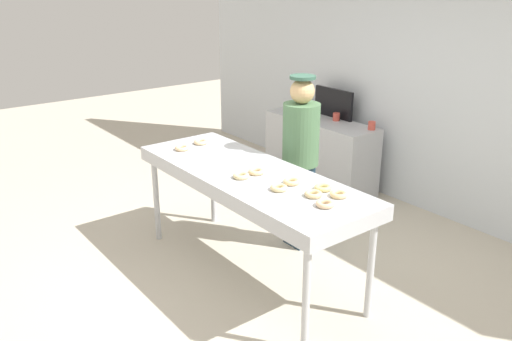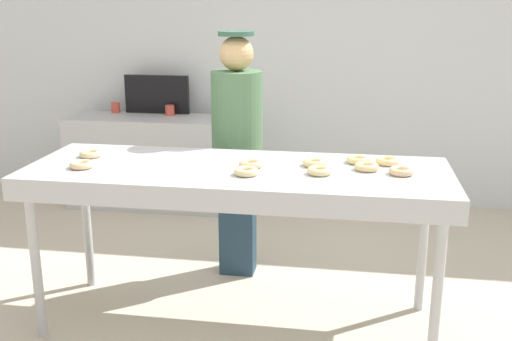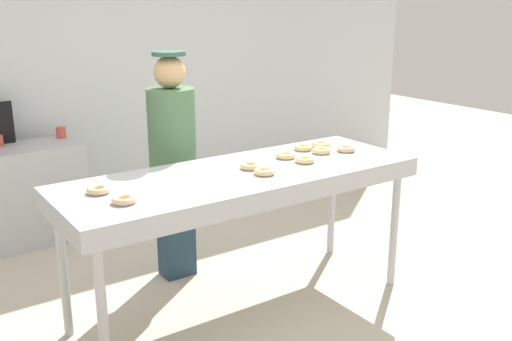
% 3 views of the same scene
% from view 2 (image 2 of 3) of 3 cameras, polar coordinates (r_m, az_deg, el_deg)
% --- Properties ---
extents(ground_plane, '(16.00, 16.00, 0.00)m').
position_cam_2_polar(ground_plane, '(3.80, -1.66, -14.08)').
color(ground_plane, beige).
extents(back_wall, '(8.00, 0.12, 3.05)m').
position_cam_2_polar(back_wall, '(5.76, 2.93, 12.12)').
color(back_wall, silver).
rests_on(back_wall, ground).
extents(fryer_conveyor, '(2.39, 0.84, 0.98)m').
position_cam_2_polar(fryer_conveyor, '(3.44, -1.78, -0.85)').
color(fryer_conveyor, '#B7BABF').
rests_on(fryer_conveyor, ground).
extents(plain_donut_0, '(0.19, 0.19, 0.04)m').
position_cam_2_polar(plain_donut_0, '(3.41, -0.49, 0.63)').
color(plain_donut_0, '#EDC68C').
rests_on(plain_donut_0, fryer_conveyor).
extents(plain_donut_1, '(0.18, 0.18, 0.04)m').
position_cam_2_polar(plain_donut_1, '(3.55, 9.60, 1.01)').
color(plain_donut_1, '#E8D482').
rests_on(plain_donut_1, fryer_conveyor).
extents(plain_donut_2, '(0.17, 0.17, 0.04)m').
position_cam_2_polar(plain_donut_2, '(3.56, 12.29, 0.89)').
color(plain_donut_2, '#F4CE8B').
rests_on(plain_donut_2, fryer_conveyor).
extents(plain_donut_3, '(0.17, 0.17, 0.04)m').
position_cam_2_polar(plain_donut_3, '(3.26, -0.94, -0.09)').
color(plain_donut_3, beige).
rests_on(plain_donut_3, fryer_conveyor).
extents(plain_donut_4, '(0.18, 0.18, 0.04)m').
position_cam_2_polar(plain_donut_4, '(3.46, 5.52, 0.74)').
color(plain_donut_4, '#F6CF8C').
rests_on(plain_donut_4, fryer_conveyor).
extents(plain_donut_5, '(0.18, 0.18, 0.04)m').
position_cam_2_polar(plain_donut_5, '(3.29, 6.00, -0.03)').
color(plain_donut_5, beige).
rests_on(plain_donut_5, fryer_conveyor).
extents(plain_donut_6, '(0.15, 0.15, 0.04)m').
position_cam_2_polar(plain_donut_6, '(3.36, 13.54, -0.06)').
color(plain_donut_6, beige).
rests_on(plain_donut_6, fryer_conveyor).
extents(plain_donut_7, '(0.16, 0.16, 0.04)m').
position_cam_2_polar(plain_donut_7, '(3.54, -16.13, 0.54)').
color(plain_donut_7, beige).
rests_on(plain_donut_7, fryer_conveyor).
extents(plain_donut_8, '(0.17, 0.17, 0.04)m').
position_cam_2_polar(plain_donut_8, '(3.78, -15.33, 1.54)').
color(plain_donut_8, beige).
rests_on(plain_donut_8, fryer_conveyor).
extents(plain_donut_9, '(0.16, 0.16, 0.04)m').
position_cam_2_polar(plain_donut_9, '(3.41, 10.40, 0.35)').
color(plain_donut_9, '#EBCB8C').
rests_on(plain_donut_9, fryer_conveyor).
extents(worker_baker, '(0.35, 0.35, 1.70)m').
position_cam_2_polar(worker_baker, '(4.12, -1.80, 2.91)').
color(worker_baker, '#20374A').
rests_on(worker_baker, ground).
extents(prep_counter, '(1.56, 0.52, 0.85)m').
position_cam_2_polar(prep_counter, '(5.76, -9.71, 0.82)').
color(prep_counter, '#B7BABF').
rests_on(prep_counter, ground).
extents(paper_cup_0, '(0.08, 0.08, 0.10)m').
position_cam_2_polar(paper_cup_0, '(5.72, -8.13, 5.65)').
color(paper_cup_0, '#CC4C3F').
rests_on(paper_cup_0, prep_counter).
extents(paper_cup_1, '(0.08, 0.08, 0.10)m').
position_cam_2_polar(paper_cup_1, '(5.97, -13.10, 5.82)').
color(paper_cup_1, '#CC4C3F').
rests_on(paper_cup_1, prep_counter).
extents(paper_cup_2, '(0.08, 0.08, 0.10)m').
position_cam_2_polar(paper_cup_2, '(5.61, -2.76, 5.60)').
color(paper_cup_2, '#CC4C3F').
rests_on(paper_cup_2, prep_counter).
extents(menu_display, '(0.62, 0.04, 0.36)m').
position_cam_2_polar(menu_display, '(5.83, -9.33, 7.11)').
color(menu_display, black).
rests_on(menu_display, prep_counter).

